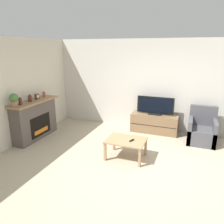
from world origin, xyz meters
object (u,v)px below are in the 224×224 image
object	(u,v)px
mantel_vase_right	(44,94)
armchair	(202,131)
mantel_vase_left	(20,101)
tv_stand	(154,123)
remote	(132,140)
coffee_table	(126,142)
mantel_clock	(37,97)
potted_plant	(14,99)
tv	(155,106)
mantel_vase_centre_left	(30,98)
fireplace	(35,119)

from	to	relation	value
mantel_vase_right	armchair	size ratio (longest dim) A/B	0.19
mantel_vase_left	tv_stand	bearing A→B (deg)	34.63
remote	mantel_vase_right	bearing A→B (deg)	-173.69
mantel_vase_right	coffee_table	bearing A→B (deg)	-14.01
mantel_vase_right	mantel_clock	world-z (taller)	mantel_vase_right
potted_plant	coffee_table	distance (m)	2.86
tv	coffee_table	xyz separation A→B (m)	(-0.31, -1.81, -0.41)
mantel_vase_left	tv	bearing A→B (deg)	34.60
mantel_vase_centre_left	coffee_table	xyz separation A→B (m)	(2.69, -0.09, -0.78)
tv_stand	potted_plant	bearing A→B (deg)	-142.94
tv_stand	armchair	world-z (taller)	armchair
mantel_clock	fireplace	bearing A→B (deg)	-96.46
coffee_table	armchair	bearing A→B (deg)	44.15
mantel_vase_centre_left	mantel_vase_right	world-z (taller)	mantel_vase_centre_left
armchair	mantel_vase_left	bearing A→B (deg)	-156.97
mantel_vase_left	tv_stand	distance (m)	3.75
fireplace	mantel_vase_right	size ratio (longest dim) A/B	8.82
mantel_clock	tv	distance (m)	3.35
potted_plant	armchair	xyz separation A→B (m)	(4.31, 2.02, -0.96)
mantel_vase_left	coffee_table	size ratio (longest dim) A/B	0.22
tv	mantel_vase_right	bearing A→B (deg)	-159.20
armchair	coffee_table	size ratio (longest dim) A/B	1.08
fireplace	mantel_vase_centre_left	bearing A→B (deg)	-81.78
mantel_vase_right	remote	world-z (taller)	mantel_vase_right
mantel_vase_left	armchair	world-z (taller)	mantel_vase_left
mantel_vase_left	remote	bearing A→B (deg)	5.02
coffee_table	mantel_vase_centre_left	bearing A→B (deg)	178.08
mantel_vase_centre_left	potted_plant	bearing A→B (deg)	-90.00
mantel_vase_centre_left	remote	world-z (taller)	mantel_vase_centre_left
armchair	remote	xyz separation A→B (m)	(-1.48, -1.58, 0.15)
tv_stand	mantel_vase_right	bearing A→B (deg)	-159.16
fireplace	armchair	distance (m)	4.54
mantel_vase_left	mantel_vase_right	distance (m)	0.93
mantel_vase_centre_left	mantel_vase_right	distance (m)	0.58
mantel_vase_right	tv_stand	size ratio (longest dim) A/B	0.13
mantel_vase_centre_left	remote	distance (m)	2.92
fireplace	tv_stand	distance (m)	3.43
mantel_clock	remote	size ratio (longest dim) A/B	0.97
fireplace	tv_stand	size ratio (longest dim) A/B	1.14
mantel_vase_centre_left	mantel_vase_right	size ratio (longest dim) A/B	1.12
mantel_vase_right	tv	distance (m)	3.23
potted_plant	coffee_table	xyz separation A→B (m)	(2.69, 0.45, -0.87)
potted_plant	tv	xyz separation A→B (m)	(3.00, 2.26, -0.46)
mantel_clock	tv_stand	distance (m)	3.44
fireplace	remote	xyz separation A→B (m)	(2.84, -0.22, -0.09)
fireplace	potted_plant	distance (m)	0.97
tv	fireplace	bearing A→B (deg)	-151.99
armchair	remote	size ratio (longest dim) A/B	6.12
mantel_clock	armchair	world-z (taller)	mantel_clock
mantel_vase_right	potted_plant	size ratio (longest dim) A/B	0.54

